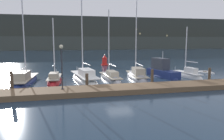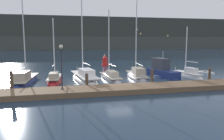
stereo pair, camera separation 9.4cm
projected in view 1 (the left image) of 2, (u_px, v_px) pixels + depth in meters
ground_plane at (120, 87)px, 21.38m from camera, size 400.00×400.00×0.00m
dock at (125, 89)px, 19.43m from camera, size 28.37×2.80×0.45m
mooring_pile_0 at (12, 82)px, 18.80m from camera, size 0.28×0.28×1.91m
mooring_pile_1 at (87, 81)px, 20.24m from camera, size 0.28×0.28×1.47m
mooring_pile_2 at (152, 78)px, 21.64m from camera, size 0.28×0.28×1.68m
mooring_pile_3 at (209, 76)px, 23.06m from camera, size 0.28×0.28×1.64m
sailboat_berth_1 at (24, 81)px, 23.57m from camera, size 2.66×8.16×12.37m
sailboat_berth_2 at (55, 81)px, 23.61m from camera, size 1.81×5.48×7.54m
sailboat_berth_3 at (84, 79)px, 24.44m from camera, size 3.29×8.42×10.83m
sailboat_berth_4 at (110, 79)px, 25.24m from camera, size 2.00×6.69×8.71m
sailboat_berth_5 at (137, 77)px, 26.16m from camera, size 2.57×7.25×10.48m
motorboat_berth_6 at (162, 73)px, 27.28m from camera, size 2.75×5.62×3.69m
sailboat_berth_7 at (187, 76)px, 26.88m from camera, size 1.91×5.39×6.90m
channel_buoy at (105, 61)px, 39.63m from camera, size 1.36×1.36×2.02m
dock_lamppost at (62, 59)px, 18.01m from camera, size 0.32×0.32×3.72m
hillside_backdrop at (75, 34)px, 111.63m from camera, size 240.00×23.00×16.02m
rowboat_adrift at (205, 73)px, 30.52m from camera, size 2.13×2.58×0.56m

